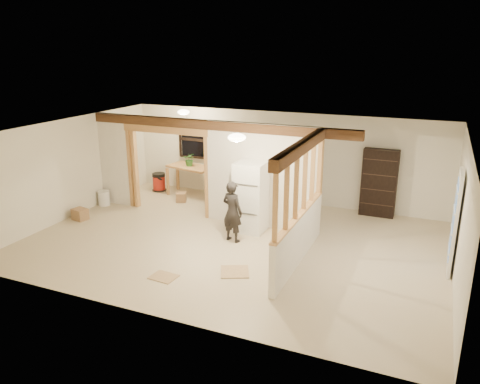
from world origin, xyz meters
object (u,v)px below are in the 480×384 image
at_px(refrigerator, 251,197).
at_px(bookshelf, 379,183).
at_px(work_table, 191,180).
at_px(shop_vac, 159,182).
at_px(woman, 232,212).

bearing_deg(refrigerator, bookshelf, 40.43).
height_order(work_table, shop_vac, work_table).
relative_size(shop_vac, bookshelf, 0.32).
height_order(work_table, bookshelf, bookshelf).
bearing_deg(work_table, woman, -34.76).
bearing_deg(bookshelf, shop_vac, -176.67).
bearing_deg(woman, bookshelf, -118.64).
bearing_deg(work_table, shop_vac, -165.17).
relative_size(work_table, bookshelf, 0.79).
xyz_separation_m(refrigerator, bookshelf, (2.61, 2.23, 0.04)).
distance_m(woman, shop_vac, 4.46).
xyz_separation_m(woman, work_table, (-2.50, 2.66, -0.26)).
relative_size(woman, shop_vac, 2.51).
bearing_deg(shop_vac, refrigerator, -26.47).
distance_m(refrigerator, woman, 0.77).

